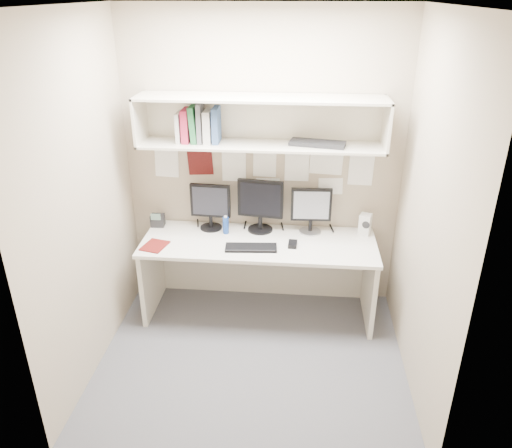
# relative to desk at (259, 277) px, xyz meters

# --- Properties ---
(floor) EXTENTS (2.40, 2.00, 0.01)m
(floor) POSITION_rel_desk_xyz_m (0.00, -0.65, -0.37)
(floor) COLOR #4C4C51
(floor) RESTS_ON ground
(ceiling) EXTENTS (2.40, 2.00, 0.01)m
(ceiling) POSITION_rel_desk_xyz_m (0.00, -0.65, 2.23)
(ceiling) COLOR silver
(ceiling) RESTS_ON ground
(wall_back) EXTENTS (2.40, 0.02, 2.60)m
(wall_back) POSITION_rel_desk_xyz_m (0.00, 0.35, 0.93)
(wall_back) COLOR tan
(wall_back) RESTS_ON ground
(wall_front) EXTENTS (2.40, 0.02, 2.60)m
(wall_front) POSITION_rel_desk_xyz_m (0.00, -1.65, 0.93)
(wall_front) COLOR tan
(wall_front) RESTS_ON ground
(wall_left) EXTENTS (0.02, 2.00, 2.60)m
(wall_left) POSITION_rel_desk_xyz_m (-1.20, -0.65, 0.93)
(wall_left) COLOR tan
(wall_left) RESTS_ON ground
(wall_right) EXTENTS (0.02, 2.00, 2.60)m
(wall_right) POSITION_rel_desk_xyz_m (1.20, -0.65, 0.93)
(wall_right) COLOR tan
(wall_right) RESTS_ON ground
(desk) EXTENTS (2.00, 0.70, 0.73)m
(desk) POSITION_rel_desk_xyz_m (0.00, 0.00, 0.00)
(desk) COLOR silver
(desk) RESTS_ON floor
(overhead_hutch) EXTENTS (2.00, 0.38, 0.40)m
(overhead_hutch) POSITION_rel_desk_xyz_m (0.00, 0.21, 1.35)
(overhead_hutch) COLOR beige
(overhead_hutch) RESTS_ON wall_back
(pinned_papers) EXTENTS (1.92, 0.01, 0.48)m
(pinned_papers) POSITION_rel_desk_xyz_m (0.00, 0.34, 0.88)
(pinned_papers) COLOR white
(pinned_papers) RESTS_ON wall_back
(monitor_left) EXTENTS (0.36, 0.20, 0.42)m
(monitor_left) POSITION_rel_desk_xyz_m (-0.45, 0.22, 0.59)
(monitor_left) COLOR black
(monitor_left) RESTS_ON desk
(monitor_center) EXTENTS (0.40, 0.22, 0.47)m
(monitor_center) POSITION_rel_desk_xyz_m (-0.01, 0.22, 0.62)
(monitor_center) COLOR black
(monitor_center) RESTS_ON desk
(monitor_right) EXTENTS (0.35, 0.19, 0.41)m
(monitor_right) POSITION_rel_desk_xyz_m (0.44, 0.22, 0.59)
(monitor_right) COLOR #A5A5AA
(monitor_right) RESTS_ON desk
(keyboard) EXTENTS (0.44, 0.18, 0.02)m
(keyboard) POSITION_rel_desk_xyz_m (-0.05, -0.15, 0.37)
(keyboard) COLOR black
(keyboard) RESTS_ON desk
(mouse) EXTENTS (0.08, 0.12, 0.04)m
(mouse) POSITION_rel_desk_xyz_m (0.29, -0.07, 0.38)
(mouse) COLOR black
(mouse) RESTS_ON desk
(speaker) EXTENTS (0.12, 0.13, 0.19)m
(speaker) POSITION_rel_desk_xyz_m (0.91, 0.21, 0.46)
(speaker) COLOR silver
(speaker) RESTS_ON desk
(blue_bottle) EXTENTS (0.05, 0.05, 0.17)m
(blue_bottle) POSITION_rel_desk_xyz_m (-0.30, 0.12, 0.44)
(blue_bottle) COLOR navy
(blue_bottle) RESTS_ON desk
(maroon_notebook) EXTENTS (0.23, 0.26, 0.01)m
(maroon_notebook) POSITION_rel_desk_xyz_m (-0.86, -0.18, 0.37)
(maroon_notebook) COLOR #5F1210
(maroon_notebook) RESTS_ON desk
(desk_phone) EXTENTS (0.12, 0.11, 0.14)m
(desk_phone) POSITION_rel_desk_xyz_m (-0.94, 0.22, 0.42)
(desk_phone) COLOR black
(desk_phone) RESTS_ON desk
(book_stack) EXTENTS (0.35, 0.20, 0.32)m
(book_stack) POSITION_rel_desk_xyz_m (-0.51, 0.17, 1.31)
(book_stack) COLOR beige
(book_stack) RESTS_ON overhead_hutch
(hutch_tray) EXTENTS (0.47, 0.25, 0.03)m
(hutch_tray) POSITION_rel_desk_xyz_m (0.46, 0.15, 1.19)
(hutch_tray) COLOR black
(hutch_tray) RESTS_ON overhead_hutch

